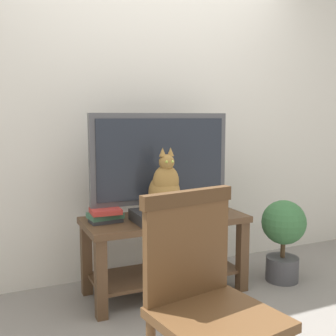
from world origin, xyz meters
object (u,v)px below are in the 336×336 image
wooden_chair (204,292)px  book_stack (105,215)px  tv_stand (165,240)px  tv (161,161)px  cat (165,187)px  media_box (164,215)px  potted_plant (283,234)px

wooden_chair → book_stack: bearing=93.0°
tv_stand → tv: tv is taller
tv → cat: bearing=-105.1°
cat → book_stack: bearing=159.1°
tv → book_stack: 0.54m
tv → media_box: size_ratio=2.47×
tv → potted_plant: bearing=-15.2°
media_box → potted_plant: media_box is taller
tv_stand → book_stack: book_stack is taller
cat → wooden_chair: bearing=-105.8°
tv → media_box: 0.39m
media_box → book_stack: book_stack is taller
tv → potted_plant: (0.91, -0.25, -0.57)m
tv → media_box: tv is taller
tv → media_box: bearing=-106.4°
media_box → potted_plant: 0.99m
tv → potted_plant: size_ratio=1.64×
tv → book_stack: (-0.42, -0.04, -0.34)m
tv_stand → media_box: (-0.05, -0.10, 0.21)m
potted_plant → wooden_chair: bearing=-140.8°
tv_stand → tv: (0.00, 0.07, 0.56)m
book_stack → potted_plant: size_ratio=0.37×
tv → potted_plant: 1.10m
wooden_chair → media_box: bearing=74.5°
tv_stand → wooden_chair: size_ratio=1.20×
wooden_chair → book_stack: (-0.06, 1.24, 0.05)m
tv_stand → media_box: bearing=-116.4°
cat → wooden_chair: size_ratio=0.45×
tv → media_box: (-0.05, -0.17, -0.35)m
tv_stand → book_stack: size_ratio=4.89×
potted_plant → tv_stand: bearing=168.9°
tv_stand → wooden_chair: (-0.36, -1.21, 0.18)m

